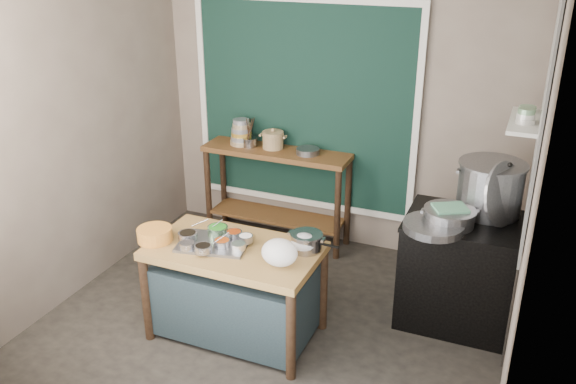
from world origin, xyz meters
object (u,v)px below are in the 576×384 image
at_px(stove_block, 462,273).
at_px(yellow_basin, 155,234).
at_px(saucepan, 307,242).
at_px(condiment_tray, 214,243).
at_px(stock_pot, 490,188).
at_px(back_counter, 277,195).
at_px(steamer, 449,217).
at_px(ceramic_crock, 273,141).
at_px(prep_table, 236,291).
at_px(utensil_cup, 250,142).

bearing_deg(stove_block, yellow_basin, -155.40).
xyz_separation_m(yellow_basin, saucepan, (1.10, 0.30, 0.02)).
bearing_deg(yellow_basin, condiment_tray, 14.32).
xyz_separation_m(condiment_tray, stock_pot, (1.81, 1.07, 0.32)).
distance_m(back_counter, saucepan, 1.68).
distance_m(condiment_tray, stock_pot, 2.13).
bearing_deg(stove_block, condiment_tray, -153.00).
distance_m(yellow_basin, steamer, 2.19).
distance_m(saucepan, ceramic_crock, 1.72).
height_order(stove_block, stock_pot, stock_pot).
distance_m(prep_table, back_counter, 1.62).
bearing_deg(back_counter, yellow_basin, -97.99).
height_order(yellow_basin, steamer, steamer).
relative_size(prep_table, stock_pot, 2.40).
relative_size(stove_block, ceramic_crock, 4.14).
height_order(back_counter, utensil_cup, utensil_cup).
relative_size(back_counter, condiment_tray, 2.87).
bearing_deg(utensil_cup, saucepan, -51.06).
height_order(back_counter, yellow_basin, back_counter).
distance_m(saucepan, utensil_cup, 1.81).
distance_m(condiment_tray, steamer, 1.75).
distance_m(prep_table, saucepan, 0.69).
distance_m(utensil_cup, steamer, 2.22).
bearing_deg(prep_table, steamer, 27.00).
relative_size(stove_block, utensil_cup, 6.13).
bearing_deg(condiment_tray, prep_table, 6.68).
distance_m(stove_block, stock_pot, 0.70).
height_order(condiment_tray, stock_pot, stock_pot).
relative_size(stove_block, stock_pot, 1.73).
height_order(yellow_basin, ceramic_crock, ceramic_crock).
xyz_separation_m(yellow_basin, utensil_cup, (-0.04, 1.70, 0.19)).
distance_m(stock_pot, steamer, 0.43).
height_order(condiment_tray, ceramic_crock, ceramic_crock).
relative_size(back_counter, utensil_cup, 9.88).
relative_size(back_counter, saucepan, 6.03).
bearing_deg(stock_pot, ceramic_crock, 164.72).
height_order(back_counter, condiment_tray, back_counter).
xyz_separation_m(prep_table, stove_block, (1.55, 0.85, 0.05)).
bearing_deg(steamer, yellow_basin, -157.15).
bearing_deg(stock_pot, back_counter, 165.23).
bearing_deg(saucepan, condiment_tray, -159.63).
distance_m(yellow_basin, ceramic_crock, 1.77).
xyz_separation_m(condiment_tray, ceramic_crock, (-0.24, 1.63, 0.26)).
bearing_deg(prep_table, condiment_tray, -173.18).
bearing_deg(saucepan, yellow_basin, -160.25).
distance_m(stove_block, saucepan, 1.31).
bearing_deg(stock_pot, prep_table, -147.60).
bearing_deg(prep_table, stock_pot, 32.54).
height_order(back_counter, steamer, steamer).
height_order(condiment_tray, utensil_cup, utensil_cup).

